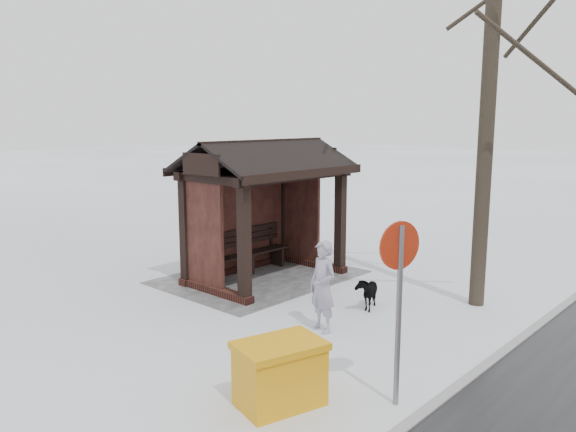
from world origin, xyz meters
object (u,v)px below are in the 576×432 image
at_px(pedestrian, 323,286).
at_px(road_sign, 399,274).
at_px(dog, 367,292).
at_px(grit_bin, 280,373).
at_px(bus_shelter, 261,182).

bearing_deg(pedestrian, road_sign, -18.80).
relative_size(dog, grit_bin, 0.61).
bearing_deg(dog, road_sign, -74.29).
bearing_deg(grit_bin, road_sign, 149.57).
xyz_separation_m(dog, grit_bin, (3.76, 1.29, 0.10)).
bearing_deg(road_sign, bus_shelter, -100.63).
height_order(grit_bin, road_sign, road_sign).
bearing_deg(grit_bin, pedestrian, -136.67).
distance_m(grit_bin, road_sign, 1.91).
distance_m(dog, grit_bin, 3.97).
xyz_separation_m(bus_shelter, grit_bin, (3.87, 4.22, -1.75)).
bearing_deg(road_sign, grit_bin, -28.51).
relative_size(grit_bin, road_sign, 0.53).
distance_m(bus_shelter, grit_bin, 5.99).
relative_size(dog, road_sign, 0.32).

